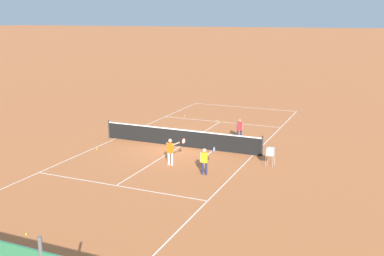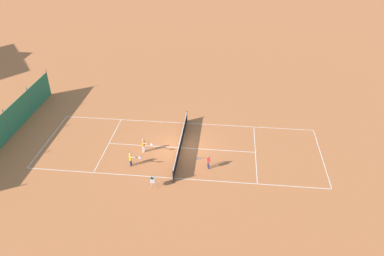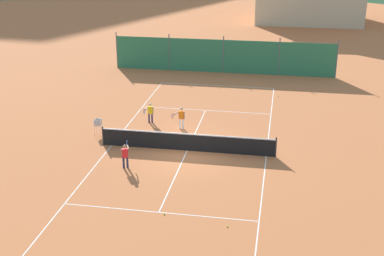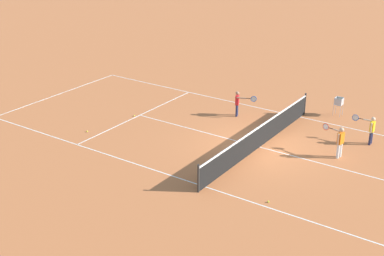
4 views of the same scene
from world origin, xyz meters
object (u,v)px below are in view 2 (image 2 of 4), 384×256
at_px(tennis_ball_alley_right, 257,150).
at_px(player_near_service, 144,145).
at_px(tennis_ball_alley_left, 162,123).
at_px(ball_hopper, 153,180).
at_px(player_near_baseline, 131,158).
at_px(tennis_net, 181,143).
at_px(player_far_baseline, 208,161).
at_px(tennis_ball_service_box, 86,116).
at_px(tennis_ball_by_net_right, 261,134).
at_px(tennis_ball_far_corner, 57,138).

bearing_deg(tennis_ball_alley_right, player_near_service, 96.93).
relative_size(tennis_ball_alley_left, ball_hopper, 0.07).
bearing_deg(player_near_service, tennis_ball_alley_left, -8.08).
height_order(player_near_baseline, tennis_ball_alley_left, player_near_baseline).
bearing_deg(tennis_net, player_far_baseline, -135.62).
relative_size(tennis_net, tennis_ball_service_box, 139.09).
distance_m(tennis_ball_by_net_right, tennis_ball_alley_left, 9.40).
distance_m(player_near_baseline, ball_hopper, 3.31).
bearing_deg(tennis_ball_alley_right, tennis_ball_alley_left, 68.15).
bearing_deg(tennis_ball_by_net_right, tennis_net, 112.39).
relative_size(player_far_baseline, tennis_ball_alley_left, 18.42).
height_order(tennis_net, tennis_ball_far_corner, tennis_net).
xyz_separation_m(tennis_net, ball_hopper, (-5.29, 1.36, 0.16)).
distance_m(player_near_service, player_near_baseline, 2.07).
height_order(tennis_ball_alley_right, tennis_ball_by_net_right, same).
height_order(tennis_net, player_far_baseline, player_far_baseline).
bearing_deg(ball_hopper, tennis_net, -14.42).
relative_size(tennis_net, tennis_ball_by_net_right, 139.09).
height_order(player_near_service, player_near_baseline, player_near_service).
bearing_deg(player_near_service, tennis_ball_by_net_right, -69.25).
bearing_deg(player_far_baseline, tennis_ball_alley_right, -54.99).
relative_size(player_near_service, ball_hopper, 1.44).
xyz_separation_m(tennis_ball_alley_right, tennis_ball_service_box, (4.18, 16.56, 0.00)).
bearing_deg(tennis_ball_far_corner, tennis_ball_by_net_right, -81.81).
relative_size(tennis_net, player_near_baseline, 7.58).
relative_size(player_near_service, player_far_baseline, 1.06).
distance_m(tennis_ball_service_box, tennis_ball_far_corner, 4.36).
xyz_separation_m(tennis_net, player_near_service, (-0.91, 3.01, 0.25)).
height_order(player_far_baseline, tennis_ball_by_net_right, player_far_baseline).
relative_size(player_far_baseline, tennis_ball_far_corner, 18.42).
height_order(tennis_ball_service_box, tennis_ball_alley_left, same).
bearing_deg(tennis_ball_by_net_right, tennis_ball_far_corner, 98.19).
bearing_deg(tennis_ball_service_box, ball_hopper, -138.27).
bearing_deg(player_near_baseline, ball_hopper, -136.68).
xyz_separation_m(tennis_net, tennis_ball_service_box, (4.43, 10.03, -0.47)).
distance_m(player_near_service, ball_hopper, 4.69).
bearing_deg(player_near_service, tennis_ball_service_box, 52.77).
distance_m(tennis_ball_alley_left, ball_hopper, 9.18).
xyz_separation_m(tennis_ball_service_box, tennis_ball_alley_left, (-0.62, -7.69, 0.00)).
relative_size(player_near_baseline, tennis_ball_alley_left, 18.36).
xyz_separation_m(tennis_net, tennis_ball_alley_left, (3.81, 2.34, -0.47)).
xyz_separation_m(player_far_baseline, tennis_ball_alley_right, (2.81, -4.02, -0.68)).
distance_m(tennis_ball_alley_right, tennis_ball_alley_left, 9.55).
xyz_separation_m(player_far_baseline, tennis_ball_alley_left, (6.37, 4.85, -0.68)).
relative_size(tennis_net, tennis_ball_alley_right, 139.09).
height_order(player_near_service, ball_hopper, player_near_service).
relative_size(tennis_ball_by_net_right, ball_hopper, 0.07).
relative_size(tennis_ball_far_corner, ball_hopper, 0.07).
distance_m(tennis_ball_alley_right, ball_hopper, 9.66).
distance_m(player_near_baseline, tennis_ball_by_net_right, 12.13).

